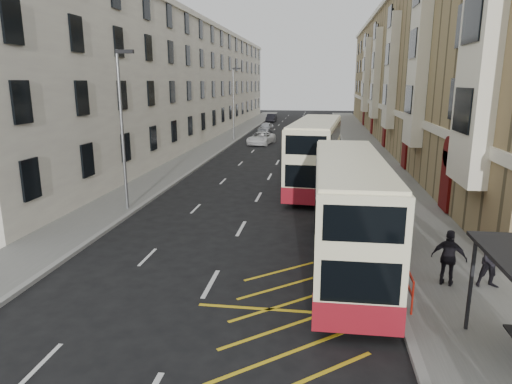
# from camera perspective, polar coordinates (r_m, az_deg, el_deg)

# --- Properties ---
(ground) EXTENTS (200.00, 200.00, 0.00)m
(ground) POSITION_cam_1_polar(r_m,az_deg,el_deg) (12.40, -10.27, -18.99)
(ground) COLOR black
(ground) RESTS_ON ground
(pavement_right) EXTENTS (4.00, 120.00, 0.15)m
(pavement_right) POSITION_cam_1_polar(r_m,az_deg,el_deg) (40.65, 14.31, 3.92)
(pavement_right) COLOR #63635E
(pavement_right) RESTS_ON ground
(pavement_left) EXTENTS (3.00, 120.00, 0.15)m
(pavement_left) POSITION_cam_1_polar(r_m,az_deg,el_deg) (41.87, -7.33, 4.51)
(pavement_left) COLOR #63635E
(pavement_left) RESTS_ON ground
(kerb_right) EXTENTS (0.25, 120.00, 0.15)m
(kerb_right) POSITION_cam_1_polar(r_m,az_deg,el_deg) (40.48, 11.49, 4.03)
(kerb_right) COLOR gray
(kerb_right) RESTS_ON ground
(kerb_left) EXTENTS (0.25, 120.00, 0.15)m
(kerb_left) POSITION_cam_1_polar(r_m,az_deg,el_deg) (41.51, -5.32, 4.48)
(kerb_left) COLOR gray
(kerb_left) RESTS_ON ground
(road_markings) EXTENTS (10.00, 110.00, 0.01)m
(road_markings) POSITION_cam_1_polar(r_m,az_deg,el_deg) (55.38, 4.38, 6.72)
(road_markings) COLOR silver
(road_markings) RESTS_ON ground
(terrace_right) EXTENTS (10.75, 79.00, 15.25)m
(terrace_right) POSITION_cam_1_polar(r_m,az_deg,el_deg) (56.41, 20.27, 13.72)
(terrace_right) COLOR #958256
(terrace_right) RESTS_ON ground
(terrace_left) EXTENTS (9.18, 79.00, 13.25)m
(terrace_left) POSITION_cam_1_polar(r_m,az_deg,el_deg) (57.90, -9.22, 13.35)
(terrace_left) COLOR #EBE6CD
(terrace_left) RESTS_ON ground
(guard_railing) EXTENTS (0.06, 6.56, 1.01)m
(guard_railing) POSITION_cam_1_polar(r_m,az_deg,el_deg) (16.88, 17.02, -7.02)
(guard_railing) COLOR #A81C0F
(guard_railing) RESTS_ON pavement_right
(street_lamp_near) EXTENTS (0.93, 0.18, 8.00)m
(street_lamp_near) POSITION_cam_1_polar(r_m,az_deg,el_deg) (24.07, -16.34, 8.32)
(street_lamp_near) COLOR slate
(street_lamp_near) RESTS_ON pavement_left
(street_lamp_far) EXTENTS (0.93, 0.18, 8.00)m
(street_lamp_far) POSITION_cam_1_polar(r_m,az_deg,el_deg) (52.83, -2.78, 11.45)
(street_lamp_far) COLOR slate
(street_lamp_far) RESTS_ON pavement_left
(double_decker_front) EXTENTS (2.43, 10.24, 4.07)m
(double_decker_front) POSITION_cam_1_polar(r_m,az_deg,el_deg) (16.55, 11.43, -2.65)
(double_decker_front) COLOR #FFF6C7
(double_decker_front) RESTS_ON ground
(double_decker_rear) EXTENTS (3.42, 11.02, 4.32)m
(double_decker_rear) POSITION_cam_1_polar(r_m,az_deg,el_deg) (28.92, 7.46, 4.70)
(double_decker_rear) COLOR #FFF6C7
(double_decker_rear) RESTS_ON ground
(pedestrian_mid) EXTENTS (0.94, 0.75, 1.83)m
(pedestrian_mid) POSITION_cam_1_polar(r_m,az_deg,el_deg) (16.58, 27.54, -7.62)
(pedestrian_mid) COLOR black
(pedestrian_mid) RESTS_ON pavement_right
(pedestrian_far) EXTENTS (1.18, 0.82, 1.87)m
(pedestrian_far) POSITION_cam_1_polar(r_m,az_deg,el_deg) (16.18, 22.98, -7.59)
(pedestrian_far) COLOR black
(pedestrian_far) RESTS_ON pavement_right
(white_van) EXTENTS (2.97, 5.08, 1.33)m
(white_van) POSITION_cam_1_polar(r_m,az_deg,el_deg) (49.73, 0.64, 6.74)
(white_van) COLOR silver
(white_van) RESTS_ON ground
(car_silver) EXTENTS (1.94, 4.15, 1.38)m
(car_silver) POSITION_cam_1_polar(r_m,az_deg,el_deg) (61.42, 1.21, 8.08)
(car_silver) COLOR #AEB1B6
(car_silver) RESTS_ON ground
(car_dark) EXTENTS (1.55, 4.11, 1.34)m
(car_dark) POSITION_cam_1_polar(r_m,az_deg,el_deg) (77.87, 1.94, 9.24)
(car_dark) COLOR black
(car_dark) RESTS_ON ground
(car_red) EXTENTS (2.16, 5.27, 1.53)m
(car_red) POSITION_cam_1_polar(r_m,az_deg,el_deg) (75.34, 8.50, 9.02)
(car_red) COLOR #A91202
(car_red) RESTS_ON ground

